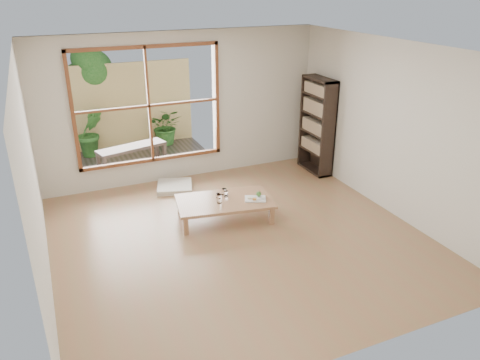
# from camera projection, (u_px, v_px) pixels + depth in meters

# --- Properties ---
(ground) EXTENTS (5.00, 5.00, 0.00)m
(ground) POSITION_uv_depth(u_px,v_px,m) (238.00, 237.00, 6.64)
(ground) COLOR #94714A
(ground) RESTS_ON ground
(low_table) EXTENTS (1.54, 1.03, 0.31)m
(low_table) POSITION_uv_depth(u_px,v_px,m) (225.00, 202.00, 7.05)
(low_table) COLOR #A4754F
(low_table) RESTS_ON ground
(floor_cushion) EXTENTS (0.73, 0.73, 0.09)m
(floor_cushion) POSITION_uv_depth(u_px,v_px,m) (175.00, 187.00, 8.15)
(floor_cushion) COLOR beige
(floor_cushion) RESTS_ON ground
(bookshelf) EXTENTS (0.28, 0.79, 1.76)m
(bookshelf) POSITION_uv_depth(u_px,v_px,m) (317.00, 126.00, 8.61)
(bookshelf) COLOR black
(bookshelf) RESTS_ON ground
(glass_tall) EXTENTS (0.07, 0.07, 0.13)m
(glass_tall) POSITION_uv_depth(u_px,v_px,m) (219.00, 199.00, 6.92)
(glass_tall) COLOR silver
(glass_tall) RESTS_ON low_table
(glass_mid) EXTENTS (0.06, 0.06, 0.09)m
(glass_mid) POSITION_uv_depth(u_px,v_px,m) (226.00, 194.00, 7.13)
(glass_mid) COLOR silver
(glass_mid) RESTS_ON low_table
(glass_short) EXTENTS (0.08, 0.08, 0.10)m
(glass_short) POSITION_uv_depth(u_px,v_px,m) (224.00, 192.00, 7.19)
(glass_short) COLOR silver
(glass_short) RESTS_ON low_table
(glass_small) EXTENTS (0.06, 0.06, 0.07)m
(glass_small) POSITION_uv_depth(u_px,v_px,m) (218.00, 196.00, 7.10)
(glass_small) COLOR silver
(glass_small) RESTS_ON low_table
(food_tray) EXTENTS (0.38, 0.33, 0.10)m
(food_tray) POSITION_uv_depth(u_px,v_px,m) (256.00, 198.00, 7.06)
(food_tray) COLOR white
(food_tray) RESTS_ON low_table
(deck) EXTENTS (2.80, 2.00, 0.05)m
(deck) POSITION_uv_depth(u_px,v_px,m) (141.00, 161.00, 9.41)
(deck) COLOR #3B322B
(deck) RESTS_ON ground
(garden_bench) EXTENTS (1.37, 0.71, 0.42)m
(garden_bench) POSITION_uv_depth(u_px,v_px,m) (132.00, 149.00, 8.92)
(garden_bench) COLOR black
(garden_bench) RESTS_ON deck
(bamboo_fence) EXTENTS (2.80, 0.06, 1.80)m
(bamboo_fence) POSITION_uv_depth(u_px,v_px,m) (127.00, 106.00, 9.90)
(bamboo_fence) COLOR tan
(bamboo_fence) RESTS_ON ground
(shrub_right) EXTENTS (0.92, 0.87, 0.81)m
(shrub_right) POSITION_uv_depth(u_px,v_px,m) (166.00, 126.00, 10.16)
(shrub_right) COLOR #335F23
(shrub_right) RESTS_ON deck
(shrub_left) EXTENTS (0.61, 0.52, 0.99)m
(shrub_left) POSITION_uv_depth(u_px,v_px,m) (91.00, 132.00, 9.44)
(shrub_left) COLOR #335F23
(shrub_left) RESTS_ON deck
(garden_tree) EXTENTS (1.04, 0.85, 2.22)m
(garden_tree) POSITION_uv_depth(u_px,v_px,m) (87.00, 71.00, 9.61)
(garden_tree) COLOR #4C3D2D
(garden_tree) RESTS_ON ground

